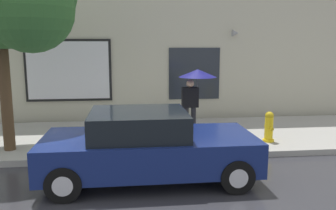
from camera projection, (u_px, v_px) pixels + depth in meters
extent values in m
plane|color=#333338|center=(92.00, 181.00, 6.93)|extent=(60.00, 60.00, 0.00)
cube|color=#A3A099|center=(103.00, 138.00, 9.85)|extent=(20.00, 4.00, 0.15)
cube|color=beige|center=(105.00, 21.00, 11.72)|extent=(20.00, 0.40, 7.00)
cube|color=black|center=(69.00, 70.00, 11.64)|extent=(2.85, 0.06, 2.08)
cube|color=silver|center=(68.00, 70.00, 11.61)|extent=(2.69, 0.03, 1.92)
cube|color=#262B33|center=(194.00, 74.00, 12.16)|extent=(1.80, 0.04, 1.80)
cone|color=#99999E|center=(235.00, 33.00, 11.95)|extent=(0.22, 0.24, 0.24)
cube|color=navy|center=(149.00, 151.00, 6.93)|extent=(4.17, 1.87, 0.65)
cube|color=black|center=(139.00, 124.00, 6.81)|extent=(1.88, 1.64, 0.49)
cylinder|color=black|center=(214.00, 149.00, 7.99)|extent=(0.64, 0.22, 0.64)
cylinder|color=silver|center=(214.00, 149.00, 7.99)|extent=(0.35, 0.24, 0.35)
cylinder|color=black|center=(237.00, 176.00, 6.30)|extent=(0.64, 0.22, 0.64)
cylinder|color=silver|center=(237.00, 176.00, 6.30)|extent=(0.35, 0.24, 0.35)
cylinder|color=black|center=(78.00, 154.00, 7.64)|extent=(0.64, 0.22, 0.64)
cylinder|color=silver|center=(78.00, 154.00, 7.64)|extent=(0.35, 0.24, 0.35)
cylinder|color=black|center=(64.00, 184.00, 5.95)|extent=(0.64, 0.22, 0.64)
cylinder|color=silver|center=(64.00, 184.00, 5.95)|extent=(0.35, 0.24, 0.35)
cylinder|color=yellow|center=(269.00, 129.00, 9.18)|extent=(0.22, 0.22, 0.69)
sphere|color=gold|center=(269.00, 116.00, 9.12)|extent=(0.23, 0.23, 0.23)
cylinder|color=gold|center=(271.00, 129.00, 9.02)|extent=(0.09, 0.12, 0.09)
cylinder|color=gold|center=(266.00, 126.00, 9.33)|extent=(0.09, 0.12, 0.09)
cylinder|color=yellow|center=(268.00, 140.00, 9.23)|extent=(0.30, 0.30, 0.06)
cylinder|color=black|center=(186.00, 121.00, 9.88)|extent=(0.14, 0.14, 0.80)
cylinder|color=black|center=(193.00, 121.00, 9.91)|extent=(0.14, 0.14, 0.80)
cube|color=black|center=(190.00, 97.00, 9.78)|extent=(0.47, 0.22, 0.57)
sphere|color=tan|center=(190.00, 83.00, 9.71)|extent=(0.22, 0.22, 0.22)
cylinder|color=#4C4C51|center=(197.00, 88.00, 9.76)|extent=(0.02, 0.02, 0.90)
cone|color=navy|center=(198.00, 73.00, 9.69)|extent=(1.06, 1.06, 0.22)
cylinder|color=#4C3823|center=(6.00, 93.00, 8.27)|extent=(0.27, 0.27, 2.79)
sphere|color=#33662D|center=(30.00, 8.00, 7.60)|extent=(1.96, 1.96, 1.96)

